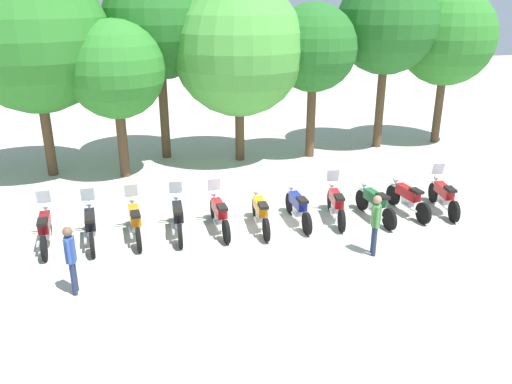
% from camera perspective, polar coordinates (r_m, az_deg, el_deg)
% --- Properties ---
extents(ground_plane, '(80.00, 80.00, 0.00)m').
position_cam_1_polar(ground_plane, '(14.61, 0.44, -3.98)').
color(ground_plane, '#BCB7A8').
extents(motorcycle_0, '(0.62, 2.19, 1.37)m').
position_cam_1_polar(motorcycle_0, '(14.45, -22.55, -3.73)').
color(motorcycle_0, black).
rests_on(motorcycle_0, ground_plane).
extents(motorcycle_1, '(0.62, 2.19, 1.37)m').
position_cam_1_polar(motorcycle_1, '(14.21, -18.04, -3.53)').
color(motorcycle_1, black).
rests_on(motorcycle_1, ground_plane).
extents(motorcycle_2, '(0.62, 2.19, 1.37)m').
position_cam_1_polar(motorcycle_2, '(14.17, -13.41, -3.11)').
color(motorcycle_2, black).
rests_on(motorcycle_2, ground_plane).
extents(motorcycle_3, '(0.62, 2.19, 1.37)m').
position_cam_1_polar(motorcycle_3, '(14.17, -8.74, -2.77)').
color(motorcycle_3, black).
rests_on(motorcycle_3, ground_plane).
extents(motorcycle_4, '(0.62, 2.19, 1.37)m').
position_cam_1_polar(motorcycle_4, '(14.27, -4.15, -2.40)').
color(motorcycle_4, black).
rests_on(motorcycle_4, ground_plane).
extents(motorcycle_5, '(0.62, 2.19, 0.99)m').
position_cam_1_polar(motorcycle_5, '(14.35, 0.49, -2.26)').
color(motorcycle_5, black).
rests_on(motorcycle_5, ground_plane).
extents(motorcycle_6, '(0.62, 2.19, 0.99)m').
position_cam_1_polar(motorcycle_6, '(14.77, 4.71, -1.65)').
color(motorcycle_6, black).
rests_on(motorcycle_6, ground_plane).
extents(motorcycle_7, '(0.70, 2.18, 1.37)m').
position_cam_1_polar(motorcycle_7, '(15.11, 8.93, -1.25)').
color(motorcycle_7, black).
rests_on(motorcycle_7, ground_plane).
extents(motorcycle_8, '(0.62, 2.19, 0.99)m').
position_cam_1_polar(motorcycle_8, '(15.38, 13.18, -1.22)').
color(motorcycle_8, black).
rests_on(motorcycle_8, ground_plane).
extents(motorcycle_9, '(0.62, 2.19, 0.99)m').
position_cam_1_polar(motorcycle_9, '(16.04, 16.61, -0.62)').
color(motorcycle_9, black).
rests_on(motorcycle_9, ground_plane).
extents(motorcycle_10, '(0.70, 2.18, 1.37)m').
position_cam_1_polar(motorcycle_10, '(16.56, 20.26, -0.34)').
color(motorcycle_10, black).
rests_on(motorcycle_10, ground_plane).
extents(person_0, '(0.26, 0.41, 1.61)m').
position_cam_1_polar(person_0, '(13.09, 13.25, -3.17)').
color(person_0, '#232D4C').
rests_on(person_0, ground_plane).
extents(person_1, '(0.22, 0.40, 1.61)m').
position_cam_1_polar(person_1, '(11.79, -20.04, -6.70)').
color(person_1, '#232D4C').
rests_on(person_1, ground_plane).
extents(tree_1, '(5.12, 5.12, 7.47)m').
position_cam_1_polar(tree_1, '(19.55, -23.69, 15.53)').
color(tree_1, brown).
rests_on(tree_1, ground_plane).
extents(tree_2, '(3.39, 3.39, 5.55)m').
position_cam_1_polar(tree_2, '(18.61, -15.46, 13.01)').
color(tree_2, brown).
rests_on(tree_2, ground_plane).
extents(tree_3, '(4.23, 4.23, 7.40)m').
position_cam_1_polar(tree_3, '(20.61, -10.89, 18.05)').
color(tree_3, brown).
rests_on(tree_3, ground_plane).
extents(tree_4, '(5.06, 5.06, 6.88)m').
position_cam_1_polar(tree_4, '(19.99, -1.94, 15.67)').
color(tree_4, brown).
rests_on(tree_4, ground_plane).
extents(tree_5, '(3.39, 3.39, 6.06)m').
position_cam_1_polar(tree_5, '(20.56, 6.47, 15.67)').
color(tree_5, brown).
rests_on(tree_5, ground_plane).
extents(tree_6, '(4.16, 4.16, 7.30)m').
position_cam_1_polar(tree_6, '(22.51, 14.46, 17.82)').
color(tree_6, brown).
rests_on(tree_6, ground_plane).
extents(tree_7, '(4.07, 4.07, 6.63)m').
position_cam_1_polar(tree_7, '(24.13, 20.65, 15.86)').
color(tree_7, brown).
rests_on(tree_7, ground_plane).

